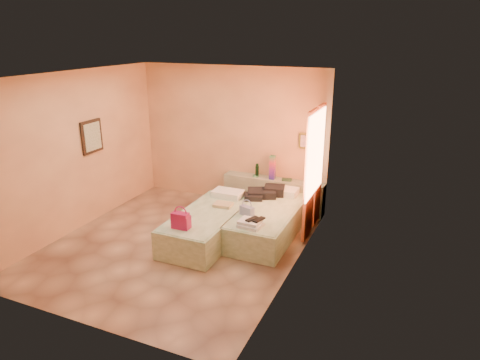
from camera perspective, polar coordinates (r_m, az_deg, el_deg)
The scene contains 16 objects.
ground at distance 7.39m, azimuth -8.32°, elevation -8.52°, with size 4.50×4.50×0.00m, color tan.
room_walls at distance 7.13m, azimuth -5.22°, elevation 5.95°, with size 4.02×4.51×2.81m.
headboard_ledge at distance 8.61m, azimuth 4.46°, elevation -1.87°, with size 2.05×0.30×0.65m, color #ADBC9A.
bed_left at distance 7.41m, azimuth -4.22°, elevation -6.10°, with size 0.90×2.00×0.50m, color beige.
bed_right at distance 7.53m, azimuth 3.79°, elevation -5.67°, with size 0.90×2.00×0.50m, color beige.
water_bottle at distance 8.56m, azimuth 2.29°, elevation 1.27°, with size 0.07×0.07×0.26m, color #13351A.
rainbow_box at distance 8.41m, azimuth 4.35°, elevation 1.67°, with size 0.11×0.11×0.48m, color #AD154F.
small_dish at distance 8.59m, azimuth 2.11°, elevation 0.54°, with size 0.13×0.13×0.03m, color #488560.
green_book at distance 8.42m, azimuth 6.28°, elevation 0.05°, with size 0.19×0.14×0.03m, color #26472D.
flower_vase at distance 8.28m, azimuth 9.44°, elevation 0.51°, with size 0.22×0.22×0.29m, color silver.
magenta_handbag at distance 6.74m, azimuth -7.87°, elevation -5.35°, with size 0.28×0.16×0.26m, color #AD154F.
khaki_garment at distance 7.54m, azimuth -2.28°, elevation -3.30°, with size 0.31×0.25×0.05m, color tan.
clothes_pile at distance 7.94m, azimuth 3.23°, elevation -1.69°, with size 0.56×0.56×0.17m, color black.
blue_handbag at distance 7.15m, azimuth 0.93°, elevation -4.14°, with size 0.25×0.11×0.16m, color #39468A.
towel_stack at distance 6.76m, azimuth 1.41°, elevation -5.84°, with size 0.35×0.30×0.10m, color silver.
sandal_pair at distance 6.76m, azimuth 2.05°, elevation -5.28°, with size 0.18×0.23×0.02m, color black.
Camera 1 is at (3.54, -5.52, 3.41)m, focal length 32.00 mm.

